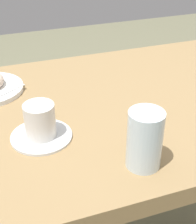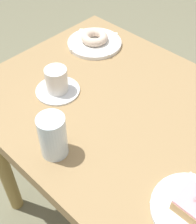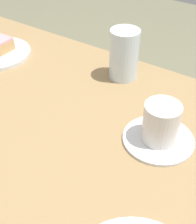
# 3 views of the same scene
# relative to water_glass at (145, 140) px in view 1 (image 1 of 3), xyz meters

# --- Properties ---
(table) EXTENTS (1.10, 0.73, 0.77)m
(table) POSITION_rel_water_glass_xyz_m (-0.09, -0.27, -0.18)
(table) COLOR #96784D
(table) RESTS_ON ground_plane
(water_glass) EXTENTS (0.08, 0.08, 0.13)m
(water_glass) POSITION_rel_water_glass_xyz_m (0.00, 0.00, 0.00)
(water_glass) COLOR silver
(water_glass) RESTS_ON table
(coffee_cup) EXTENTS (0.15, 0.15, 0.09)m
(coffee_cup) POSITION_rel_water_glass_xyz_m (0.19, -0.17, -0.03)
(coffee_cup) COLOR silver
(coffee_cup) RESTS_ON table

